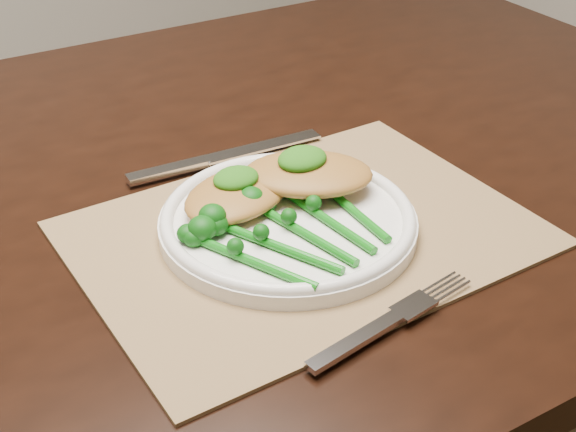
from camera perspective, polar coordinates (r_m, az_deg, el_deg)
placemat at (r=0.78m, az=1.17°, el=-1.26°), size 0.46×0.35×0.00m
dinner_plate at (r=0.77m, az=-0.00°, el=-0.29°), size 0.25×0.25×0.02m
knife at (r=0.89m, az=-5.70°, el=3.96°), size 0.23×0.06×0.01m
fork at (r=0.67m, az=8.06°, el=-6.90°), size 0.18×0.02×0.01m
chicken_fillet_left at (r=0.78m, az=-3.66°, el=1.56°), size 0.14×0.11×0.02m
chicken_fillet_right at (r=0.80m, az=1.46°, el=3.03°), size 0.16×0.15×0.03m
pesto_dollop_left at (r=0.78m, az=-3.73°, el=2.69°), size 0.05×0.04×0.02m
pesto_dollop_right at (r=0.80m, az=1.02°, el=4.08°), size 0.05×0.04×0.02m
broccolini_bundle at (r=0.74m, az=1.12°, el=-1.21°), size 0.17×0.19×0.04m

